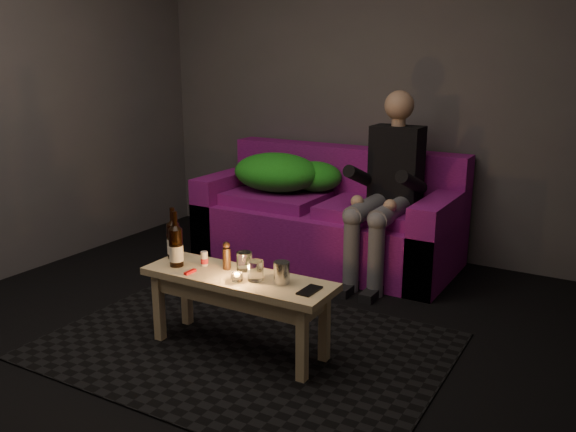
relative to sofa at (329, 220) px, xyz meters
The scene contains 17 objects.
floor 1.85m from the sofa, 83.75° to the right, with size 4.50×4.50×0.00m, color black.
room 1.91m from the sofa, 81.61° to the right, with size 4.50×4.50×4.50m.
rug 1.65m from the sofa, 79.69° to the right, with size 2.13×1.55×0.01m, color black.
sofa is the anchor object (origin of this frame).
green_blanket 0.53m from the sofa, behind, with size 0.87×0.59×0.30m.
person 0.67m from the sofa, 16.85° to the right, with size 0.36×0.82×1.32m.
coffee_table 1.67m from the sofa, 79.99° to the right, with size 1.07×0.35×0.44m.
beer_bottle_a 1.62m from the sofa, 96.78° to the right, with size 0.08×0.08×0.30m.
beer_bottle_b 1.71m from the sofa, 92.98° to the right, with size 0.08×0.08×0.31m.
salt_shaker 1.62m from the sofa, 88.44° to the right, with size 0.04×0.04×0.08m, color silver.
pepper_mill 1.61m from the sofa, 83.49° to the right, with size 0.04×0.04×0.12m, color black.
tumbler_back 1.59m from the sofa, 80.10° to the right, with size 0.08×0.08×0.10m, color white.
tealight 1.75m from the sofa, 79.05° to the right, with size 0.06×0.06×0.04m.
tumbler_front 1.72m from the sofa, 76.08° to the right, with size 0.08×0.08×0.10m, color white.
steel_cup 1.72m from the sofa, 71.37° to the right, with size 0.08×0.08×0.11m, color #B0B1B7.
smartphone 1.80m from the sofa, 66.28° to the right, with size 0.07×0.15×0.01m, color black.
red_lighter 1.75m from the sofa, 88.38° to the right, with size 0.02×0.08×0.01m, color red.
Camera 1 is at (1.86, -2.30, 1.57)m, focal length 38.00 mm.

